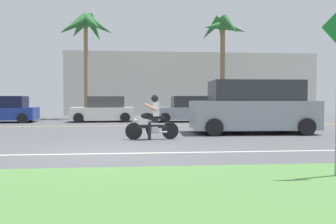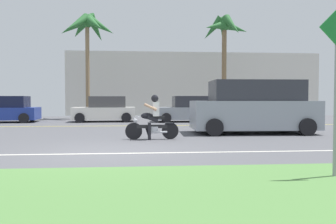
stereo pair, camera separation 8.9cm
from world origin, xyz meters
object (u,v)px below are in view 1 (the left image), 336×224
Objects in this scene: palm_tree_1 at (86,29)px; parked_car_2 at (189,110)px; parked_car_1 at (104,110)px; suv_nearby at (253,108)px; palm_tree_0 at (222,33)px; motorcyclist at (153,121)px; parked_car_0 at (2,110)px.

parked_car_2 is at bearing -28.47° from palm_tree_1.
parked_car_2 is at bearing -5.53° from parked_car_1.
suv_nearby is 1.34× the size of parked_car_1.
palm_tree_0 is (3.15, 4.45, 5.44)m from parked_car_2.
palm_tree_0 reaches higher than palm_tree_1.
suv_nearby is at bearing 23.18° from motorcyclist.
parked_car_0 is 5.78m from parked_car_1.
parked_car_0 is at bearing -178.62° from parked_car_1.
parked_car_0 is 1.00× the size of parked_car_2.
parked_car_2 is (5.05, -0.49, 0.01)m from parked_car_1.
palm_tree_1 is (-1.48, 3.05, 5.40)m from parked_car_1.
parked_car_0 is 0.54× the size of palm_tree_0.
palm_tree_1 reaches higher than parked_car_2.
parked_car_2 is at bearing -1.85° from parked_car_0.
palm_tree_0 is at bearing 81.66° from suv_nearby.
parked_car_2 is at bearing -125.28° from palm_tree_0.
parked_car_2 is 9.18m from palm_tree_1.
palm_tree_1 is (-6.53, 3.54, 5.39)m from parked_car_2.
motorcyclist is at bearing -71.91° from palm_tree_1.
parked_car_1 is 5.08m from parked_car_2.
palm_tree_0 reaches higher than parked_car_0.
palm_tree_0 is 1.03× the size of palm_tree_1.
palm_tree_1 reaches higher than motorcyclist.
motorcyclist is 0.44× the size of parked_car_0.
parked_car_2 is (-1.48, 6.91, -0.28)m from suv_nearby.
motorcyclist is 15.30m from palm_tree_0.
palm_tree_0 is at bearing 54.72° from parked_car_2.
motorcyclist is 9.46m from parked_car_1.
parked_car_1 is 10.61m from palm_tree_0.
parked_car_0 is (-12.31, 7.26, -0.29)m from suv_nearby.
suv_nearby is 0.68× the size of palm_tree_1.
palm_tree_1 is (-8.01, 10.45, 5.11)m from suv_nearby.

